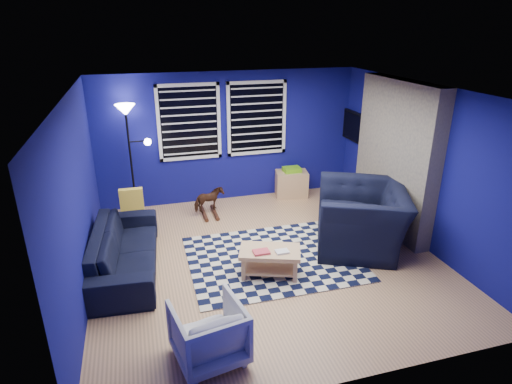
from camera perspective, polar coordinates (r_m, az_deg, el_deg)
The scene contains 18 objects.
floor at distance 6.55m, azimuth 1.44°, elevation -8.81°, with size 5.00×5.00×0.00m, color tan.
ceiling at distance 5.70m, azimuth 1.68°, elevation 13.38°, with size 5.00×5.00×0.00m, color white.
wall_back at distance 8.32m, azimuth -3.63°, elevation 7.25°, with size 5.00×5.00×0.00m, color navy.
wall_left at distance 5.82m, azimuth -22.66°, elevation -0.95°, with size 5.00×5.00×0.00m, color navy.
wall_right at distance 7.13m, azimuth 21.13°, elevation 3.31°, with size 5.00×5.00×0.00m, color navy.
fireplace at distance 7.45m, azimuth 17.97°, elevation 4.05°, with size 0.65×2.00×2.50m.
window_left at distance 8.08m, azimuth -8.89°, elevation 9.15°, with size 1.17×0.06×1.42m.
window_right at distance 8.34m, azimuth 0.12°, elevation 9.79°, with size 1.17×0.06×1.42m.
tv at distance 8.68m, azimuth 13.24°, elevation 8.35°, with size 0.07×1.00×0.58m.
rug at distance 6.54m, azimuth 2.24°, elevation -8.81°, with size 2.50×2.00×0.02m, color black.
sofa at distance 6.41m, azimuth -17.07°, elevation -7.35°, with size 0.85×2.18×0.64m, color black.
armchair_big at distance 6.88m, azimuth 13.88°, elevation -3.36°, with size 1.30×1.49×0.97m, color black.
armchair_bent at distance 4.70m, azimuth -6.34°, elevation -18.12°, with size 0.70×0.72×0.65m, color gray.
rocking_horse at distance 7.86m, azimuth -6.30°, elevation -1.07°, with size 0.54×0.25×0.46m, color #4B2D18.
coffee_table at distance 6.01m, azimuth 1.85°, elevation -8.64°, with size 0.95×0.74×0.42m.
cabinet at distance 8.72m, azimuth 4.75°, elevation 1.16°, with size 0.69×0.53×0.61m.
floor_lamp at distance 7.80m, azimuth -16.65°, elevation 8.49°, with size 0.55×0.34×2.02m.
throw_pillow at distance 6.81m, azimuth -16.26°, elevation -0.92°, with size 0.35×0.11×0.33m, color yellow.
Camera 1 is at (-1.70, -5.37, 3.33)m, focal length 30.00 mm.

